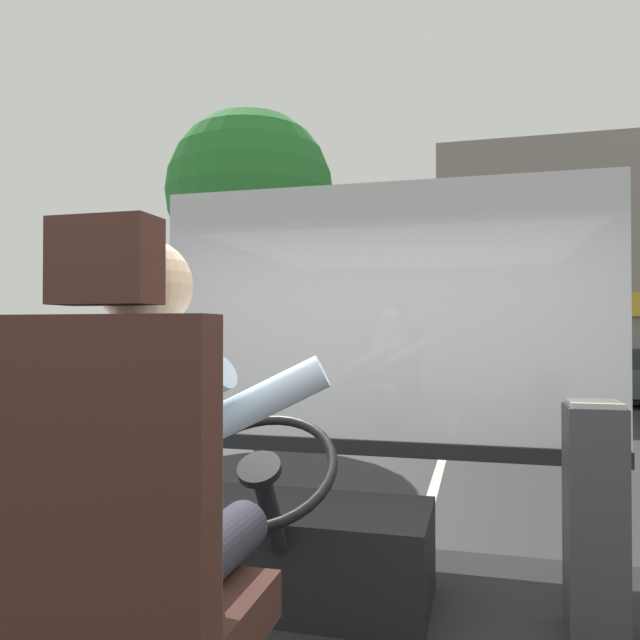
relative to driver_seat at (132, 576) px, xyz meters
The scene contains 8 objects.
ground 9.36m from the driver_seat, 88.66° to the left, with size 18.00×44.00×0.06m.
driver_seat is the anchor object (origin of this frame).
bus_driver 0.26m from the driver_seat, 90.00° to the left, with size 0.76×0.56×0.84m.
steering_console 1.33m from the driver_seat, 90.00° to the left, with size 1.10×1.02×0.82m.
fare_box 1.75m from the driver_seat, 48.14° to the left, with size 0.21×0.22×0.88m.
windshield_panel 2.13m from the driver_seat, 84.06° to the left, with size 2.50×0.08×1.48m.
street_tree 10.33m from the driver_seat, 109.68° to the left, with size 3.06×3.06×5.91m.
parked_car_black 22.29m from the driver_seat, 77.56° to the left, with size 2.03×4.23×1.48m.
Camera 1 is at (0.53, -1.66, 1.88)m, focal length 34.33 mm.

